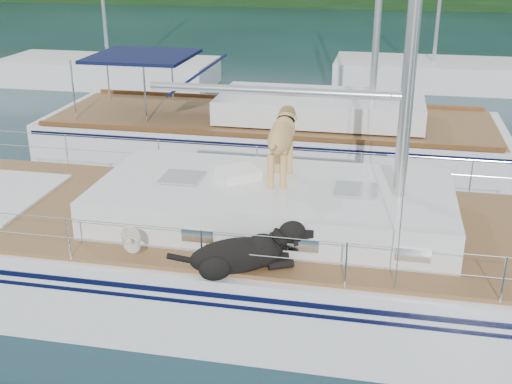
# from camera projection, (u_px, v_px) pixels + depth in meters

# --- Properties ---
(ground) EXTENTS (120.00, 120.00, 0.00)m
(ground) POSITION_uv_depth(u_px,v_px,m) (223.00, 287.00, 10.22)
(ground) COLOR black
(ground) RESTS_ON ground
(main_sailboat) EXTENTS (12.00, 4.12, 14.01)m
(main_sailboat) POSITION_uv_depth(u_px,v_px,m) (228.00, 250.00, 9.95)
(main_sailboat) COLOR white
(main_sailboat) RESTS_ON ground
(neighbor_sailboat) EXTENTS (11.00, 3.50, 13.30)m
(neighbor_sailboat) POSITION_uv_depth(u_px,v_px,m) (275.00, 138.00, 15.73)
(neighbor_sailboat) COLOR white
(neighbor_sailboat) RESTS_ON ground
(bg_boat_west) EXTENTS (8.00, 3.00, 11.65)m
(bg_boat_west) POSITION_uv_depth(u_px,v_px,m) (109.00, 72.00, 24.29)
(bg_boat_west) COLOR white
(bg_boat_west) RESTS_ON ground
(bg_boat_center) EXTENTS (7.20, 3.00, 11.65)m
(bg_boat_center) POSITION_uv_depth(u_px,v_px,m) (432.00, 74.00, 23.89)
(bg_boat_center) COLOR white
(bg_boat_center) RESTS_ON ground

